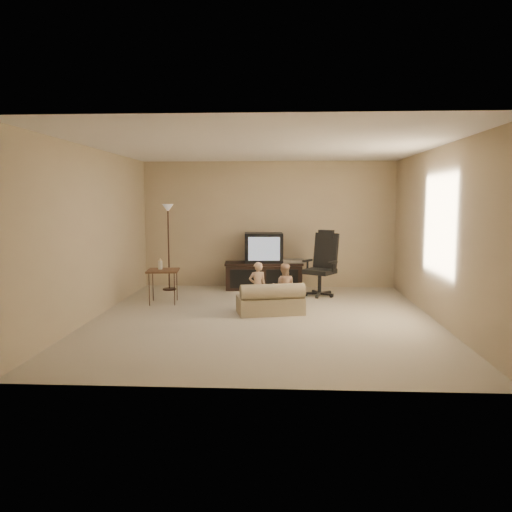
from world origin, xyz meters
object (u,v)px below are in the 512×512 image
Objects in this scene: side_table at (163,271)px; floor_lamp at (168,228)px; toddler_left at (258,286)px; tv_stand at (264,266)px; child_sofa at (271,301)px; toddler_right at (284,287)px; office_chair at (322,272)px.

floor_lamp is at bearing 98.24° from side_table.
toddler_left reaches higher than side_table.
side_table is at bearing -142.38° from tv_stand.
child_sofa is (0.18, -2.18, -0.26)m from tv_stand.
tv_stand reaches higher than toddler_left.
office_chair is at bearing -114.71° from toddler_right.
toddler_right is at bearing -82.76° from tv_stand.
office_chair is 2.85m from side_table.
side_table is 0.71× the size of child_sofa.
office_chair is (1.08, -0.65, -0.03)m from tv_stand.
toddler_right is (0.20, 0.21, 0.18)m from child_sofa.
tv_stand is at bearing -75.88° from toddler_right.
tv_stand reaches higher than child_sofa.
floor_lamp is (-2.91, 0.43, 0.78)m from office_chair.
side_table is at bearing 145.66° from child_sofa.
floor_lamp reaches higher than toddler_left.
child_sofa is (-0.89, -1.52, -0.23)m from office_chair.
office_chair reaches higher than toddler_left.
toddler_left is (-0.03, -1.96, -0.07)m from tv_stand.
tv_stand reaches higher than toddler_right.
office_chair is at bearing -35.01° from tv_stand.
floor_lamp is 2.94m from toddler_right.
tv_stand is 2.21m from side_table.
tv_stand is 2.00m from floor_lamp.
child_sofa is 1.44× the size of toddler_right.
office_chair is at bearing -8.36° from floor_lamp.
office_chair is 3.05m from floor_lamp.
tv_stand is 2.03× the size of side_table.
office_chair is 1.71m from toddler_left.
child_sofa is at bearing -21.21° from side_table.
toddler_left is at bearing -17.00° from side_table.
side_table is (-1.66, -1.46, 0.10)m from tv_stand.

